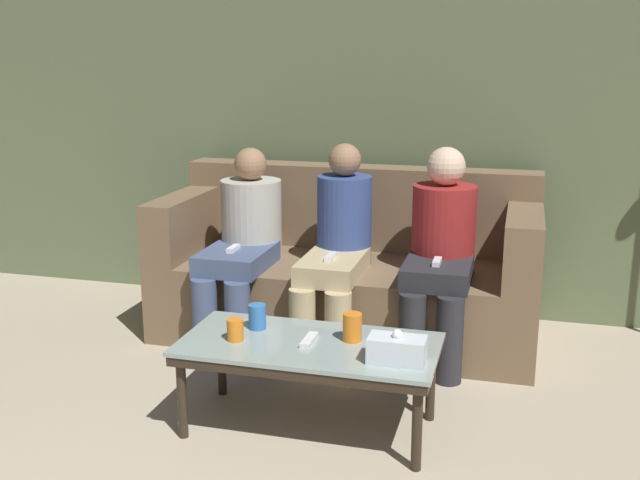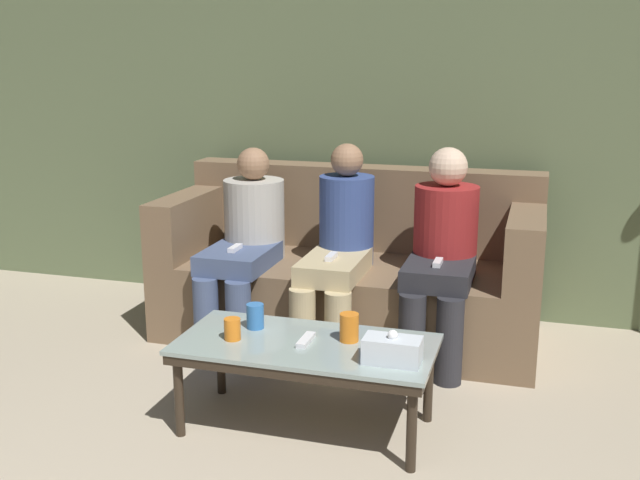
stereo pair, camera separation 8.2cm
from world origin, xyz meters
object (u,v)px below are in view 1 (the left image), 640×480
game_remote (309,340)px  seated_person_mid_right (441,248)px  couch (349,274)px  seated_person_mid_left (338,245)px  tissue_box (397,349)px  coffee_table (309,352)px  cup_near_left (235,330)px  seated_person_left_end (244,239)px  cup_near_right (257,317)px  cup_far_center (352,327)px

game_remote → seated_person_mid_right: bearing=65.6°
couch → seated_person_mid_left: (0.00, -0.26, 0.23)m
tissue_box → seated_person_mid_left: (-0.48, 1.00, 0.13)m
coffee_table → seated_person_mid_right: (0.42, 0.93, 0.23)m
cup_near_left → game_remote: bearing=10.7°
seated_person_mid_left → seated_person_mid_right: (0.53, 0.04, 0.01)m
cup_near_left → seated_person_left_end: size_ratio=0.09×
tissue_box → seated_person_left_end: (-1.01, 1.02, 0.12)m
tissue_box → seated_person_mid_right: 1.05m
couch → game_remote: size_ratio=13.61×
couch → seated_person_mid_left: size_ratio=1.90×
couch → cup_near_left: couch is taller
cup_near_left → seated_person_mid_right: seated_person_mid_right is taller
cup_near_right → seated_person_left_end: (-0.37, 0.82, 0.12)m
seated_person_mid_right → game_remote: bearing=-114.4°
seated_person_left_end → seated_person_mid_right: seated_person_mid_right is taller
couch → seated_person_mid_right: 0.62m
seated_person_left_end → seated_person_mid_right: size_ratio=0.96×
couch → seated_person_mid_right: bearing=-22.7°
seated_person_mid_left → seated_person_mid_right: 0.53m
couch → game_remote: bearing=-84.9°
cup_near_left → seated_person_left_end: seated_person_left_end is taller
coffee_table → seated_person_left_end: bearing=124.5°
seated_person_left_end → tissue_box: bearing=-45.3°
cup_far_center → seated_person_left_end: (-0.80, 0.85, 0.12)m
cup_near_right → game_remote: 0.28m
cup_far_center → game_remote: bearing=-158.4°
tissue_box → seated_person_mid_right: size_ratio=0.20×
couch → tissue_box: 1.35m
seated_person_left_end → cup_near_left: bearing=-71.3°
cup_near_right → tissue_box: (0.64, -0.20, -0.00)m
cup_near_right → couch: bearing=81.6°
cup_far_center → game_remote: cup_far_center is taller
couch → seated_person_mid_left: seated_person_mid_left is taller
couch → cup_near_right: size_ratio=19.07×
cup_far_center → tissue_box: tissue_box is taller
cup_far_center → tissue_box: (0.21, -0.17, -0.01)m
couch → cup_far_center: couch is taller
cup_far_center → tissue_box: 0.27m
coffee_table → game_remote: bearing=-91.8°
cup_near_left → seated_person_mid_left: size_ratio=0.08×
cup_near_left → tissue_box: tissue_box is taller
couch → seated_person_mid_right: seated_person_mid_right is taller
couch → seated_person_left_end: size_ratio=1.97×
couch → coffee_table: couch is taller
coffee_table → tissue_box: (0.38, -0.10, 0.09)m
coffee_table → tissue_box: tissue_box is taller
coffee_table → cup_near_left: bearing=-169.3°
seated_person_left_end → coffee_table: bearing=-55.5°
cup_near_left → coffee_table: bearing=10.7°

